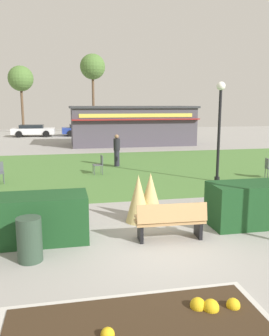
% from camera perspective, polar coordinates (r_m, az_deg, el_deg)
% --- Properties ---
extents(ground_plane, '(80.00, 80.00, 0.00)m').
position_cam_1_polar(ground_plane, '(8.25, 4.94, -12.93)').
color(ground_plane, '#999691').
extents(lawn_patch, '(36.00, 12.00, 0.01)m').
position_cam_1_polar(lawn_patch, '(17.69, -4.24, -0.22)').
color(lawn_patch, '#4C7A38').
rests_on(lawn_patch, ground_plane).
extents(park_bench, '(1.72, 0.59, 0.95)m').
position_cam_1_polar(park_bench, '(8.56, 5.91, -8.61)').
color(park_bench, tan).
rests_on(park_bench, ground_plane).
extents(hedge_left, '(2.20, 1.10, 1.14)m').
position_cam_1_polar(hedge_left, '(8.73, -14.98, -7.92)').
color(hedge_left, '#19421E').
rests_on(hedge_left, ground_plane).
extents(hedge_right, '(2.47, 1.10, 1.17)m').
position_cam_1_polar(hedge_right, '(10.07, 19.02, -5.58)').
color(hedge_right, '#19421E').
rests_on(hedge_right, ground_plane).
extents(ornamental_grass_behind_left, '(0.71, 0.71, 1.35)m').
position_cam_1_polar(ornamental_grass_behind_left, '(9.75, 0.64, -5.00)').
color(ornamental_grass_behind_left, tan).
rests_on(ornamental_grass_behind_left, ground_plane).
extents(ornamental_grass_behind_right, '(0.72, 0.72, 0.98)m').
position_cam_1_polar(ornamental_grass_behind_right, '(10.03, 2.33, -5.65)').
color(ornamental_grass_behind_right, tan).
rests_on(ornamental_grass_behind_right, ground_plane).
extents(ornamental_grass_behind_center, '(0.75, 0.75, 1.36)m').
position_cam_1_polar(ornamental_grass_behind_center, '(9.98, 2.62, -4.61)').
color(ornamental_grass_behind_center, tan).
rests_on(ornamental_grass_behind_center, ground_plane).
extents(lamppost_mid, '(0.36, 0.36, 4.16)m').
position_cam_1_polar(lamppost_mid, '(15.02, 13.72, 7.68)').
color(lamppost_mid, black).
rests_on(lamppost_mid, ground_plane).
extents(trash_bin, '(0.52, 0.52, 0.95)m').
position_cam_1_polar(trash_bin, '(7.76, -16.77, -11.12)').
color(trash_bin, '#2D4233').
rests_on(trash_bin, ground_plane).
extents(food_kiosk, '(9.93, 4.59, 3.09)m').
position_cam_1_polar(food_kiosk, '(28.46, -0.41, 6.99)').
color(food_kiosk, '#47424C').
rests_on(food_kiosk, ground_plane).
extents(cafe_chair_west, '(0.54, 0.54, 0.89)m').
position_cam_1_polar(cafe_chair_west, '(16.60, 21.14, 0.23)').
color(cafe_chair_west, '#4C5156').
rests_on(cafe_chair_west, ground_plane).
extents(cafe_chair_center, '(0.48, 0.48, 0.89)m').
position_cam_1_polar(cafe_chair_center, '(16.45, -5.73, 0.80)').
color(cafe_chair_center, '#4C5156').
rests_on(cafe_chair_center, ground_plane).
extents(person_strolling, '(0.34, 0.34, 1.69)m').
position_cam_1_polar(person_strolling, '(18.45, -2.91, 2.93)').
color(person_strolling, '#23232D').
rests_on(person_strolling, ground_plane).
extents(parked_car_west_slot, '(4.25, 2.15, 1.20)m').
position_cam_1_polar(parked_car_west_slot, '(37.04, -16.25, 5.96)').
color(parked_car_west_slot, silver).
rests_on(parked_car_west_slot, ground_plane).
extents(parked_car_center_slot, '(4.25, 2.15, 1.20)m').
position_cam_1_polar(parked_car_center_slot, '(36.96, -8.56, 6.25)').
color(parked_car_center_slot, navy).
rests_on(parked_car_center_slot, ground_plane).
extents(tree_left_bg, '(2.80, 2.80, 7.45)m').
position_cam_1_polar(tree_left_bg, '(42.14, -18.09, 13.65)').
color(tree_left_bg, brown).
rests_on(tree_left_bg, ground_plane).
extents(tree_right_bg, '(2.80, 2.80, 8.74)m').
position_cam_1_polar(tree_right_bg, '(40.70, -6.85, 15.98)').
color(tree_right_bg, brown).
rests_on(tree_right_bg, ground_plane).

